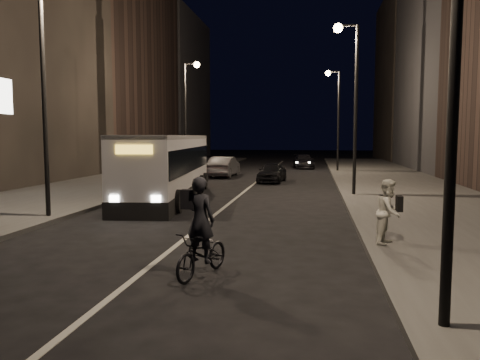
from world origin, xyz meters
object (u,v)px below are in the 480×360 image
at_px(streetlight_right_mid, 350,86).
at_px(car_mid, 224,167).
at_px(streetlight_left_near, 50,66).
at_px(streetlight_right_far, 335,107).
at_px(streetlight_left_far, 189,103).
at_px(car_far, 304,161).
at_px(pedestrian_woman, 389,212).
at_px(car_near, 272,172).
at_px(city_bus, 167,165).
at_px(cyclist_on_bicycle, 202,244).

height_order(streetlight_right_mid, car_mid, streetlight_right_mid).
distance_m(streetlight_right_mid, streetlight_left_near, 13.33).
xyz_separation_m(streetlight_right_far, streetlight_left_far, (-10.66, -6.00, 0.00)).
bearing_deg(car_far, streetlight_left_near, -112.44).
distance_m(streetlight_right_far, pedestrian_woman, 26.98).
distance_m(streetlight_right_mid, car_near, 9.43).
height_order(streetlight_right_mid, pedestrian_woman, streetlight_right_mid).
xyz_separation_m(streetlight_left_near, city_bus, (2.25, 5.85, -3.73)).
bearing_deg(streetlight_left_far, streetlight_right_mid, -43.16).
xyz_separation_m(streetlight_right_mid, streetlight_left_near, (-10.66, -8.00, 0.00)).
relative_size(cyclist_on_bicycle, pedestrian_woman, 1.27).
relative_size(car_near, car_far, 0.87).
bearing_deg(car_mid, car_near, 138.75).
bearing_deg(streetlight_left_near, car_near, 66.99).
bearing_deg(pedestrian_woman, car_mid, 45.83).
height_order(streetlight_right_mid, streetlight_right_far, same).
bearing_deg(car_far, city_bus, -111.05).
bearing_deg(streetlight_right_far, city_bus, -114.89).
xyz_separation_m(city_bus, pedestrian_woman, (8.69, -8.48, -0.63)).
relative_size(streetlight_right_far, streetlight_left_near, 1.00).
distance_m(streetlight_left_near, car_near, 16.89).
distance_m(streetlight_right_mid, car_mid, 14.10).
relative_size(pedestrian_woman, car_mid, 0.38).
relative_size(pedestrian_woman, car_far, 0.39).
distance_m(streetlight_right_far, car_mid, 10.87).
bearing_deg(car_near, streetlight_left_near, -107.74).
bearing_deg(pedestrian_woman, car_far, 29.32).
xyz_separation_m(streetlight_left_far, pedestrian_woman, (10.93, -20.63, -4.35)).
height_order(streetlight_right_mid, car_near, streetlight_right_mid).
bearing_deg(streetlight_left_far, streetlight_right_far, 29.36).
xyz_separation_m(streetlight_left_near, car_mid, (2.49, 18.52, -4.62)).
bearing_deg(car_mid, car_far, -117.21).
relative_size(city_bus, pedestrian_woman, 6.67).
bearing_deg(city_bus, streetlight_right_mid, 8.23).
relative_size(streetlight_right_mid, pedestrian_woman, 4.80).
height_order(streetlight_right_mid, streetlight_left_far, same).
distance_m(streetlight_right_mid, car_far, 21.27).
xyz_separation_m(pedestrian_woman, car_mid, (-8.44, 21.14, -0.27)).
height_order(city_bus, cyclist_on_bicycle, city_bus).
distance_m(streetlight_right_far, car_near, 11.10).
distance_m(streetlight_right_mid, streetlight_left_far, 14.62).
height_order(cyclist_on_bicycle, car_far, cyclist_on_bicycle).
xyz_separation_m(pedestrian_woman, car_near, (-4.59, 17.55, -0.36)).
distance_m(streetlight_left_far, car_far, 14.12).
distance_m(streetlight_right_mid, city_bus, 9.45).
distance_m(streetlight_right_mid, cyclist_on_bicycle, 15.02).
bearing_deg(city_bus, streetlight_right_far, 59.03).
relative_size(streetlight_left_near, city_bus, 0.72).
height_order(streetlight_right_far, car_mid, streetlight_right_far).
bearing_deg(car_far, pedestrian_woman, -91.43).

